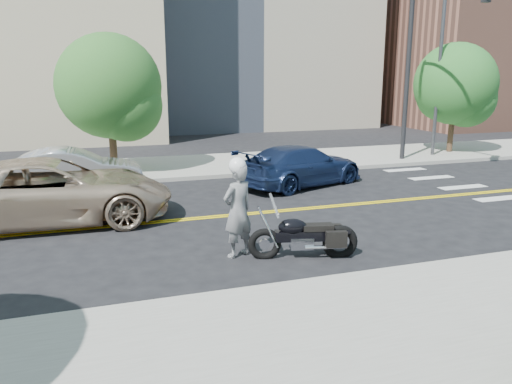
{
  "coord_description": "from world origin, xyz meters",
  "views": [
    {
      "loc": [
        -3.11,
        -12.84,
        3.8
      ],
      "look_at": [
        0.36,
        -2.36,
        1.2
      ],
      "focal_mm": 35.0,
      "sensor_mm": 36.0,
      "label": 1
    }
  ],
  "objects_px": {
    "motorcycle": "(304,226)",
    "parked_car_silver": "(72,171)",
    "motorcyclist": "(238,208)",
    "parked_car_blue": "(301,166)",
    "suv": "(52,191)"
  },
  "relations": [
    {
      "from": "motorcycle",
      "to": "parked_car_silver",
      "type": "xyz_separation_m",
      "value": [
        -4.79,
        7.82,
        0.05
      ]
    },
    {
      "from": "parked_car_silver",
      "to": "motorcyclist",
      "type": "bearing_deg",
      "value": -153.49
    },
    {
      "from": "suv",
      "to": "parked_car_blue",
      "type": "bearing_deg",
      "value": -73.83
    },
    {
      "from": "motorcycle",
      "to": "parked_car_blue",
      "type": "distance_m",
      "value": 7.12
    },
    {
      "from": "motorcycle",
      "to": "parked_car_blue",
      "type": "relative_size",
      "value": 0.46
    },
    {
      "from": "motorcyclist",
      "to": "parked_car_silver",
      "type": "height_order",
      "value": "motorcyclist"
    },
    {
      "from": "motorcycle",
      "to": "parked_car_silver",
      "type": "height_order",
      "value": "parked_car_silver"
    },
    {
      "from": "suv",
      "to": "parked_car_silver",
      "type": "relative_size",
      "value": 1.37
    },
    {
      "from": "motorcyclist",
      "to": "motorcycle",
      "type": "bearing_deg",
      "value": 133.65
    },
    {
      "from": "suv",
      "to": "parked_car_blue",
      "type": "distance_m",
      "value": 8.25
    },
    {
      "from": "parked_car_blue",
      "to": "motorcyclist",
      "type": "bearing_deg",
      "value": 125.21
    },
    {
      "from": "motorcyclist",
      "to": "motorcycle",
      "type": "height_order",
      "value": "motorcyclist"
    },
    {
      "from": "motorcyclist",
      "to": "parked_car_blue",
      "type": "distance_m",
      "value": 7.3
    },
    {
      "from": "motorcyclist",
      "to": "suv",
      "type": "distance_m",
      "value": 5.51
    },
    {
      "from": "suv",
      "to": "parked_car_blue",
      "type": "relative_size",
      "value": 1.26
    }
  ]
}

